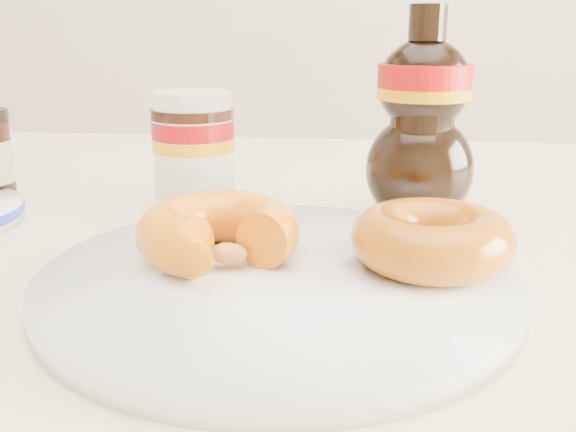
# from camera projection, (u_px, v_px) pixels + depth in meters

# --- Properties ---
(dining_table) EXTENTS (1.40, 0.90, 0.75)m
(dining_table) POSITION_uv_depth(u_px,v_px,m) (250.00, 318.00, 0.56)
(dining_table) COLOR #FFEBC2
(dining_table) RESTS_ON ground
(plate) EXTENTS (0.30, 0.30, 0.02)m
(plate) POSITION_uv_depth(u_px,v_px,m) (278.00, 279.00, 0.41)
(plate) COLOR white
(plate) RESTS_ON dining_table
(donut_bitten) EXTENTS (0.14, 0.14, 0.04)m
(donut_bitten) POSITION_uv_depth(u_px,v_px,m) (218.00, 232.00, 0.42)
(donut_bitten) COLOR orange
(donut_bitten) RESTS_ON plate
(donut_whole) EXTENTS (0.12, 0.12, 0.04)m
(donut_whole) POSITION_uv_depth(u_px,v_px,m) (432.00, 239.00, 0.40)
(donut_whole) COLOR #AC650B
(donut_whole) RESTS_ON plate
(nutella_jar) EXTENTS (0.07, 0.07, 0.11)m
(nutella_jar) POSITION_uv_depth(u_px,v_px,m) (194.00, 145.00, 0.59)
(nutella_jar) COLOR white
(nutella_jar) RESTS_ON dining_table
(syrup_bottle) EXTENTS (0.11, 0.10, 0.18)m
(syrup_bottle) POSITION_uv_depth(u_px,v_px,m) (422.00, 116.00, 0.54)
(syrup_bottle) COLOR black
(syrup_bottle) RESTS_ON dining_table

